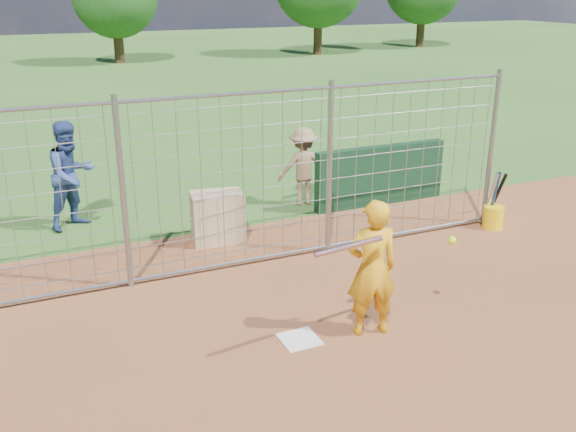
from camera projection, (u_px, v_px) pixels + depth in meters
name	position (u px, v px, depth m)	size (l,w,h in m)	color
ground	(292.00, 332.00, 7.57)	(100.00, 100.00, 0.00)	#2D591E
home_plate	(299.00, 339.00, 7.40)	(0.43, 0.43, 0.02)	silver
dugout_wall	(380.00, 175.00, 11.77)	(2.60, 0.20, 1.10)	#11381E
batter	(372.00, 269.00, 7.29)	(0.60, 0.40, 1.65)	gold
bystander_a	(72.00, 175.00, 10.55)	(0.88, 0.68, 1.80)	navy
bystander_c	(303.00, 166.00, 11.71)	(0.93, 0.53, 1.44)	#8A684B
equipment_bin	(218.00, 217.00, 10.11)	(0.80, 0.55, 0.80)	tan
equipment_in_play	(376.00, 245.00, 6.82)	(1.92, 0.28, 0.31)	silver
bucket_with_bats	(493.00, 214.00, 10.71)	(0.34, 0.39, 0.98)	yellow
backstop_fence	(233.00, 184.00, 8.86)	(9.08, 0.08, 2.60)	gray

